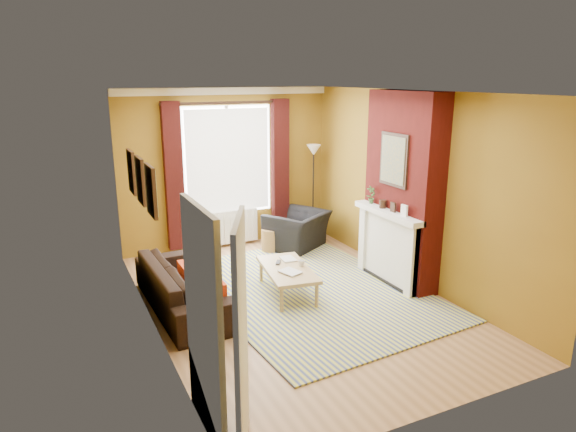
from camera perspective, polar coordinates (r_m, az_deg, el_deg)
The scene contains 12 objects.
ground at distance 7.16m, azimuth 0.88°, elevation -9.40°, with size 5.50×5.50×0.00m, color olive.
room_walls at distance 7.23m, azimuth 4.49°, elevation 2.42°, with size 3.82×5.54×2.83m.
striped_rug at distance 7.46m, azimuth 2.35°, elevation -8.24°, with size 3.13×4.12×0.02m.
sofa at distance 6.97m, azimuth -11.39°, elevation -7.59°, with size 2.16×0.84×0.63m, color black.
armchair at distance 9.15m, azimuth 1.03°, elevation -1.60°, with size 1.02×0.89×0.66m, color black.
coffee_table at distance 7.21m, azimuth -0.09°, elevation -6.08°, with size 0.78×1.29×0.40m.
wicker_stool at distance 9.02m, azimuth -1.95°, elevation -2.69°, with size 0.33×0.33×0.41m.
floor_lamp at distance 9.48m, azimuth 2.85°, elevation 5.67°, with size 0.34×0.34×1.78m.
book_a at distance 6.94m, azimuth -0.38°, elevation -6.47°, with size 0.21×0.29×0.03m, color #999999.
book_b at distance 7.47m, azimuth -0.71°, elevation -4.88°, with size 0.19×0.27×0.02m, color #999999.
mug at distance 7.24m, azimuth 1.51°, elevation -5.26°, with size 0.09×0.09×0.09m, color #999999.
tv_remote at distance 7.36m, azimuth -1.10°, elevation -5.18°, with size 0.14×0.17×0.02m.
Camera 1 is at (-2.91, -5.81, 3.00)m, focal length 32.00 mm.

